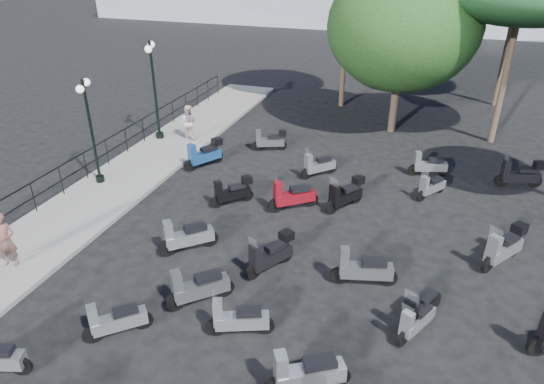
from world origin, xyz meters
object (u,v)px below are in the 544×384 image
(scooter_21, at_px, (431,187))
(scooter_19, at_px, (306,374))
(lamp_post_1, at_px, (90,125))
(scooter_26, at_px, (416,321))
(scooter_14, at_px, (198,288))
(scooter_3, at_px, (232,192))
(broadleaf_tree, at_px, (404,26))
(scooter_7, at_px, (238,319))
(scooter_22, at_px, (429,165))
(scooter_5, at_px, (270,141))
(scooter_10, at_px, (292,196))
(lamp_post_2, at_px, (154,84))
(woman, at_px, (5,240))
(scooter_20, at_px, (419,309))
(scooter_2, at_px, (116,321))
(scooter_9, at_px, (187,237))
(scooter_15, at_px, (363,269))
(scooter_11, at_px, (318,166))
(scooter_16, at_px, (345,195))
(scooter_27, at_px, (504,248))
(scooter_28, at_px, (520,175))
(pedestrian_far, at_px, (188,122))
(scooter_8, at_px, (270,255))
(scooter_4, at_px, (204,155))

(scooter_21, bearing_deg, scooter_19, 113.14)
(lamp_post_1, bearing_deg, scooter_26, -44.00)
(scooter_14, distance_m, scooter_19, 3.81)
(scooter_3, relative_size, broadleaf_tree, 0.16)
(scooter_7, xyz_separation_m, broadleaf_tree, (1.87, 15.36, 4.54))
(scooter_19, relative_size, scooter_22, 1.05)
(scooter_3, height_order, scooter_14, scooter_14)
(scooter_5, height_order, scooter_10, scooter_10)
(lamp_post_2, height_order, scooter_21, lamp_post_2)
(scooter_5, relative_size, scooter_21, 1.15)
(woman, relative_size, scooter_20, 1.06)
(scooter_5, bearing_deg, scooter_3, 161.54)
(scooter_2, xyz_separation_m, scooter_7, (2.74, 0.97, 0.00))
(scooter_9, distance_m, scooter_15, 5.29)
(scooter_11, xyz_separation_m, scooter_16, (1.51, -2.21, 0.06))
(scooter_27, bearing_deg, scooter_2, 69.71)
(scooter_27, bearing_deg, scooter_7, 75.03)
(scooter_9, bearing_deg, lamp_post_2, -7.19)
(scooter_7, bearing_deg, scooter_28, -55.52)
(scooter_16, bearing_deg, scooter_20, 151.43)
(scooter_11, distance_m, scooter_19, 10.49)
(scooter_2, height_order, scooter_9, scooter_9)
(scooter_9, bearing_deg, pedestrian_far, -15.57)
(scooter_7, relative_size, scooter_10, 1.02)
(scooter_8, bearing_deg, scooter_22, -86.56)
(scooter_20, xyz_separation_m, scooter_28, (3.11, 8.92, 0.07))
(scooter_3, height_order, broadleaf_tree, broadleaf_tree)
(scooter_5, distance_m, scooter_19, 13.11)
(scooter_4, distance_m, scooter_27, 11.69)
(scooter_5, height_order, scooter_27, scooter_27)
(scooter_4, xyz_separation_m, scooter_7, (5.00, -8.52, -0.09))
(scooter_22, height_order, scooter_28, scooter_28)
(scooter_20, relative_size, scooter_26, 1.15)
(scooter_2, bearing_deg, scooter_27, -97.88)
(scooter_10, distance_m, scooter_11, 2.91)
(woman, height_order, scooter_3, woman)
(scooter_16, bearing_deg, scooter_19, 128.02)
(scooter_27, relative_size, broadleaf_tree, 0.20)
(scooter_11, bearing_deg, scooter_3, 97.02)
(scooter_7, xyz_separation_m, scooter_28, (7.16, 10.66, 0.08))
(scooter_21, bearing_deg, scooter_3, 57.92)
(scooter_7, relative_size, scooter_16, 1.02)
(scooter_20, bearing_deg, scooter_28, -83.45)
(lamp_post_2, height_order, scooter_3, lamp_post_2)
(scooter_5, height_order, scooter_15, scooter_15)
(lamp_post_2, bearing_deg, scooter_2, -88.76)
(scooter_8, distance_m, scooter_16, 4.45)
(scooter_19, bearing_deg, scooter_8, -2.09)
(woman, height_order, scooter_26, woman)
(scooter_22, bearing_deg, scooter_10, 119.03)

